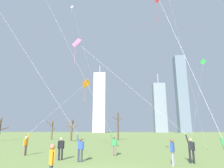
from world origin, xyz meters
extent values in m
cylinder|color=#726656|center=(0.21, 7.63, 0.42)|extent=(0.14, 0.14, 0.85)
cylinder|color=#726656|center=(-0.01, 7.62, 0.42)|extent=(0.14, 0.14, 0.85)
cube|color=#338C4C|center=(0.10, 7.63, 1.12)|extent=(0.35, 0.21, 0.54)
sphere|color=brown|center=(0.10, 7.63, 1.51)|extent=(0.22, 0.22, 0.22)
cylinder|color=#338C4C|center=(0.31, 7.64, 1.09)|extent=(0.09, 0.09, 0.55)
cylinder|color=#338C4C|center=(-0.11, 7.62, 1.59)|extent=(0.21, 0.10, 0.56)
cylinder|color=silver|center=(-4.32, 6.23, 10.28)|extent=(8.42, 2.80, 16.87)
cylinder|color=#338C4C|center=(4.92, -1.32, 1.59)|extent=(0.21, 0.20, 0.56)
cylinder|color=red|center=(3.27, 1.77, 9.88)|extent=(0.02, 0.02, 1.46)
cylinder|color=silver|center=(4.14, 0.25, 6.43)|extent=(1.56, 3.16, 9.17)
cylinder|color=black|center=(5.56, 4.14, 0.42)|extent=(0.14, 0.14, 0.85)
cylinder|color=black|center=(5.36, 4.23, 0.42)|extent=(0.14, 0.14, 0.85)
cube|color=black|center=(5.46, 4.19, 1.12)|extent=(0.39, 0.32, 0.54)
sphere|color=tan|center=(5.46, 4.19, 1.51)|extent=(0.22, 0.22, 0.22)
cylinder|color=black|center=(5.65, 4.10, 1.09)|extent=(0.09, 0.09, 0.55)
cylinder|color=black|center=(5.27, 4.28, 1.59)|extent=(0.22, 0.17, 0.56)
cube|color=pink|center=(-3.00, 5.28, 9.48)|extent=(1.04, 0.79, 1.12)
cylinder|color=black|center=(-3.00, 5.28, 9.48)|extent=(0.08, 0.55, 0.66)
cylinder|color=pink|center=(-3.04, 4.97, 8.22)|extent=(0.02, 0.02, 1.76)
cylinder|color=silver|center=(1.14, 4.78, 5.66)|extent=(8.28, 1.02, 7.65)
cylinder|color=#33384C|center=(-2.05, 4.38, 0.42)|extent=(0.14, 0.14, 0.85)
cylinder|color=#33384C|center=(-2.26, 4.35, 0.42)|extent=(0.14, 0.14, 0.85)
cube|color=#2D4CA5|center=(-2.16, 4.37, 1.12)|extent=(0.36, 0.24, 0.54)
sphere|color=brown|center=(-2.16, 4.37, 1.51)|extent=(0.22, 0.22, 0.22)
cylinder|color=#2D4CA5|center=(-1.95, 4.39, 1.09)|extent=(0.09, 0.09, 0.55)
cylinder|color=#2D4CA5|center=(-2.36, 4.34, 1.59)|extent=(0.21, 0.11, 0.56)
cylinder|color=silver|center=(-8.40, 3.67, 10.60)|extent=(12.09, 1.36, 17.52)
cylinder|color=#726656|center=(-7.75, 7.48, 0.42)|extent=(0.14, 0.14, 0.85)
cylinder|color=#726656|center=(-7.69, 7.69, 0.42)|extent=(0.14, 0.14, 0.85)
cube|color=orange|center=(-7.72, 7.58, 1.12)|extent=(0.29, 0.38, 0.54)
sphere|color=beige|center=(-7.72, 7.58, 1.51)|extent=(0.22, 0.22, 0.22)
cylinder|color=orange|center=(-7.78, 7.38, 1.09)|extent=(0.09, 0.09, 0.55)
cylinder|color=orange|center=(-7.66, 7.79, 1.59)|extent=(0.14, 0.22, 0.56)
cube|color=orange|center=(-3.85, 14.64, 8.14)|extent=(0.96, 0.93, 1.27)
cylinder|color=black|center=(-3.85, 14.64, 8.14)|extent=(0.30, 0.18, 0.81)
cylinder|color=orange|center=(-4.02, 14.73, 6.76)|extent=(0.02, 0.02, 1.82)
cylinder|color=silver|center=(-5.76, 11.21, 5.00)|extent=(3.83, 6.86, 6.31)
cylinder|color=gray|center=(3.92, 3.08, 0.42)|extent=(0.14, 0.14, 0.85)
cylinder|color=gray|center=(4.01, 3.28, 0.42)|extent=(0.14, 0.14, 0.85)
cube|color=#2D4CA5|center=(3.96, 3.18, 1.12)|extent=(0.33, 0.39, 0.54)
sphere|color=brown|center=(3.96, 3.18, 1.51)|extent=(0.22, 0.22, 0.22)
cylinder|color=#2D4CA5|center=(3.87, 2.99, 1.09)|extent=(0.09, 0.09, 0.55)
cylinder|color=#2D4CA5|center=(4.05, 3.37, 1.09)|extent=(0.09, 0.09, 0.55)
cube|color=orange|center=(-2.06, -1.58, 1.12)|extent=(0.30, 0.39, 0.54)
sphere|color=#9E7051|center=(-2.06, -1.58, 1.51)|extent=(0.22, 0.22, 0.22)
cylinder|color=orange|center=(-2.13, -1.38, 1.09)|extent=(0.09, 0.09, 0.55)
cylinder|color=orange|center=(-2.00, -1.78, 1.09)|extent=(0.09, 0.09, 0.55)
cylinder|color=black|center=(-3.70, 5.19, 0.42)|extent=(0.14, 0.14, 0.85)
cylinder|color=black|center=(-3.88, 5.07, 0.42)|extent=(0.14, 0.14, 0.85)
cube|color=black|center=(-3.79, 5.13, 1.12)|extent=(0.39, 0.35, 0.54)
sphere|color=beige|center=(-3.79, 5.13, 1.51)|extent=(0.22, 0.22, 0.22)
cylinder|color=black|center=(-3.61, 5.24, 1.09)|extent=(0.09, 0.09, 0.55)
cylinder|color=black|center=(-3.97, 5.01, 1.09)|extent=(0.09, 0.09, 0.55)
cube|color=green|center=(16.36, 25.53, 14.77)|extent=(0.91, 0.81, 1.18)
cylinder|color=black|center=(16.36, 25.53, 14.77)|extent=(0.11, 0.16, 0.77)
cylinder|color=silver|center=(14.89, 26.46, 7.40)|extent=(2.94, 1.87, 14.73)
cylinder|color=#3F3833|center=(13.43, 27.39, 0.04)|extent=(0.10, 0.10, 0.08)
cube|color=white|center=(-8.57, 22.37, 25.32)|extent=(0.67, 0.41, 0.74)
cylinder|color=black|center=(-8.57, 22.37, 25.32)|extent=(0.06, 0.19, 0.47)
cylinder|color=white|center=(-8.60, 22.27, 24.52)|extent=(0.02, 0.02, 1.05)
cylinder|color=silver|center=(-4.76, 21.36, 12.68)|extent=(7.63, 2.03, 25.29)
cylinder|color=#3F3833|center=(-0.95, 20.35, 0.04)|extent=(0.10, 0.10, 0.08)
cylinder|color=silver|center=(7.86, 11.50, 11.67)|extent=(5.35, 4.83, 23.25)
cylinder|color=#3F3833|center=(10.53, 13.91, 0.04)|extent=(0.10, 0.10, 0.08)
cylinder|color=#4C3828|center=(-0.06, 33.39, 2.96)|extent=(0.32, 0.32, 5.92)
cylinder|color=#4C3828|center=(-0.09, 33.81, 4.85)|extent=(0.17, 0.92, 0.64)
cylinder|color=#4C3828|center=(-0.67, 32.97, 4.59)|extent=(1.32, 0.94, 0.83)
cylinder|color=#4C3828|center=(0.41, 33.56, 4.45)|extent=(1.05, 0.49, 0.68)
cylinder|color=#4C3828|center=(-0.44, 33.58, 3.36)|extent=(0.85, 0.50, 0.65)
cylinder|color=brown|center=(-9.72, 30.83, 2.05)|extent=(0.40, 0.40, 4.10)
cylinder|color=brown|center=(-10.47, 31.14, 3.43)|extent=(1.64, 0.78, 1.54)
cylinder|color=brown|center=(-9.09, 31.19, 2.73)|extent=(1.40, 0.88, 1.29)
cylinder|color=brown|center=(-10.28, 30.80, 2.80)|extent=(1.17, 0.24, 0.52)
cylinder|color=brown|center=(-9.69, 31.42, 3.52)|extent=(0.27, 1.30, 1.02)
cylinder|color=brown|center=(-9.73, 31.50, 3.89)|extent=(0.17, 1.45, 1.43)
cylinder|color=brown|center=(-15.46, 35.37, 2.12)|extent=(0.33, 0.33, 4.24)
cylinder|color=brown|center=(-15.30, 34.85, 3.38)|extent=(0.49, 1.18, 1.08)
cylinder|color=brown|center=(-16.13, 35.06, 3.52)|extent=(1.50, 0.78, 1.54)
cylinder|color=brown|center=(-15.86, 35.67, 4.32)|extent=(0.93, 0.73, 1.00)
cylinder|color=brown|center=(-15.06, 35.11, 2.28)|extent=(0.92, 0.64, 0.77)
cylinder|color=#4C3828|center=(-24.61, 31.47, 2.44)|extent=(1.63, 1.01, 0.75)
cylinder|color=#4C3828|center=(-24.84, 30.53, 4.31)|extent=(1.16, 1.21, 0.94)
cylinder|color=#4C3828|center=(-25.15, 30.54, 3.19)|extent=(0.63, 1.22, 0.90)
cube|color=#B2B2B7|center=(-17.49, 146.11, 24.59)|extent=(10.00, 5.46, 49.17)
cylinder|color=#99999E|center=(-17.49, 146.11, 52.45)|extent=(0.80, 0.80, 6.55)
cube|color=slate|center=(49.10, 144.78, 31.07)|extent=(8.45, 7.89, 62.15)
cube|color=gray|center=(33.63, 159.00, 21.08)|extent=(10.37, 9.29, 42.17)
cylinder|color=#99999E|center=(33.63, 159.00, 46.79)|extent=(0.80, 0.80, 9.25)
camera|label=1|loc=(0.80, -9.71, 2.18)|focal=30.76mm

